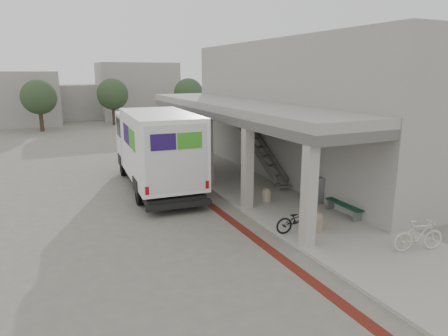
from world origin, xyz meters
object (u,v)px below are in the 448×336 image
fedex_truck (156,147)px  utility_cabinet (315,189)px  bench (344,207)px  bicycle_black (299,219)px  bicycle_cream (419,235)px

fedex_truck → utility_cabinet: (5.30, -5.34, -1.30)m
fedex_truck → bench: 9.01m
bicycle_black → bicycle_cream: (2.42, -2.77, 0.05)m
bicycle_cream → bicycle_black: bearing=55.1°
bench → bicycle_black: bicycle_black is taller
bench → bicycle_cream: 3.44m
bench → bicycle_black: (-2.56, -0.66, 0.14)m
bicycle_black → bicycle_cream: 3.68m
bicycle_cream → fedex_truck: bearing=40.4°
utility_cabinet → bicycle_black: size_ratio=0.64×
fedex_truck → bicycle_cream: fedex_truck is taller
bench → bicycle_black: 2.65m
bench → bicycle_black: bearing=-164.2°
fedex_truck → utility_cabinet: 7.63m
fedex_truck → bicycle_black: (2.80, -7.74, -1.40)m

